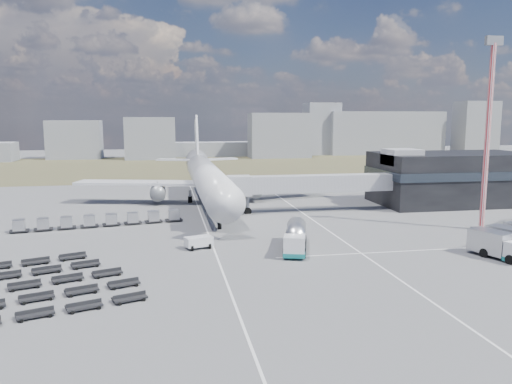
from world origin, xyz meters
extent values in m
plane|color=#565659|center=(0.00, 0.00, 0.00)|extent=(420.00, 420.00, 0.00)
cube|color=#48422B|center=(0.00, 110.00, 0.01)|extent=(420.00, 90.00, 0.01)
cube|color=silver|center=(-2.00, 5.00, 0.01)|extent=(0.25, 110.00, 0.01)
cube|color=silver|center=(16.00, 5.00, 0.01)|extent=(0.25, 110.00, 0.01)
cube|color=silver|center=(25.00, -8.00, 0.01)|extent=(40.00, 0.25, 0.01)
cube|color=black|center=(48.00, 24.00, 5.00)|extent=(30.00, 16.00, 10.00)
cube|color=#262D38|center=(48.00, 24.00, 6.20)|extent=(30.40, 16.40, 1.60)
cube|color=#939399|center=(36.00, 22.00, 9.50)|extent=(6.00, 6.00, 3.00)
cube|color=#939399|center=(18.10, 20.50, 5.10)|extent=(29.80, 3.00, 3.00)
cube|color=#939399|center=(4.70, 20.00, 5.10)|extent=(4.00, 3.60, 3.40)
cylinder|color=slate|center=(6.20, 20.50, 2.55)|extent=(0.70, 0.70, 5.10)
cylinder|color=black|center=(6.20, 20.50, 0.45)|extent=(1.40, 0.90, 1.40)
cylinder|color=silver|center=(0.00, 30.00, 5.30)|extent=(5.60, 48.00, 5.60)
cone|color=silver|center=(0.00, 3.50, 5.30)|extent=(5.60, 5.00, 5.60)
cone|color=silver|center=(0.00, 58.00, 6.10)|extent=(5.60, 8.00, 5.60)
cube|color=black|center=(0.00, 5.50, 6.10)|extent=(2.20, 2.00, 0.80)
cube|color=silver|center=(-13.00, 35.00, 4.10)|extent=(25.59, 11.38, 0.50)
cube|color=silver|center=(13.00, 35.00, 4.10)|extent=(25.59, 11.38, 0.50)
cylinder|color=slate|center=(-9.50, 33.00, 2.40)|extent=(3.00, 5.00, 3.00)
cylinder|color=slate|center=(9.50, 33.00, 2.40)|extent=(3.00, 5.00, 3.00)
cube|color=silver|center=(-5.50, 60.00, 6.50)|extent=(9.49, 5.63, 0.35)
cube|color=silver|center=(5.50, 60.00, 6.50)|extent=(9.49, 5.63, 0.35)
cube|color=silver|center=(0.00, 61.00, 11.80)|extent=(0.50, 9.06, 11.45)
cylinder|color=slate|center=(0.00, 9.00, 1.25)|extent=(0.50, 0.50, 2.50)
cylinder|color=slate|center=(-3.20, 34.00, 1.25)|extent=(0.60, 0.60, 2.50)
cylinder|color=slate|center=(3.20, 34.00, 1.25)|extent=(0.60, 0.60, 2.50)
cylinder|color=black|center=(0.00, 9.00, 0.50)|extent=(0.50, 1.20, 1.20)
cube|color=gray|center=(-44.47, 151.46, 7.86)|extent=(21.24, 12.00, 15.71)
cube|color=gray|center=(-13.72, 143.82, 8.52)|extent=(19.99, 12.00, 17.04)
cube|color=gray|center=(11.97, 155.73, 3.06)|extent=(47.46, 12.00, 6.12)
cube|color=gray|center=(40.00, 142.12, 9.39)|extent=(25.47, 12.00, 18.79)
cube|color=gray|center=(63.19, 156.29, 11.76)|extent=(15.06, 12.00, 23.51)
cube|color=gray|center=(93.08, 153.47, 9.82)|extent=(54.63, 12.00, 19.64)
cube|color=gray|center=(135.68, 147.71, 12.18)|extent=(17.61, 12.00, 24.37)
cube|color=silver|center=(7.18, -8.53, 1.54)|extent=(3.16, 3.16, 2.44)
cube|color=#136E6E|center=(7.18, -8.53, 0.58)|extent=(3.29, 3.29, 0.53)
cylinder|color=#ACACB0|center=(8.66, -3.55, 2.01)|extent=(4.81, 8.37, 2.65)
cube|color=slate|center=(8.66, -3.55, 0.79)|extent=(4.71, 8.34, 0.37)
cylinder|color=black|center=(8.21, -5.08, 0.53)|extent=(2.97, 1.90, 1.16)
cube|color=silver|center=(-3.91, -1.87, 0.77)|extent=(3.88, 2.88, 1.54)
cube|color=silver|center=(4.10, 40.06, 1.50)|extent=(3.57, 5.99, 2.62)
cube|color=#136E6E|center=(4.10, 40.06, 0.42)|extent=(3.69, 6.10, 0.42)
cube|color=#ACACB0|center=(31.10, -11.86, 1.79)|extent=(3.99, 5.42, 2.74)
cube|color=#ACACB0|center=(34.48, -10.67, 1.79)|extent=(3.99, 5.42, 2.74)
cube|color=black|center=(-29.43, 11.86, 0.31)|extent=(2.92, 2.09, 0.18)
cube|color=#ACACB0|center=(-29.43, 11.86, 1.18)|extent=(1.91, 1.91, 1.54)
cube|color=black|center=(-26.20, 12.43, 0.31)|extent=(2.92, 2.09, 0.18)
cube|color=#ACACB0|center=(-26.20, 12.43, 1.18)|extent=(1.91, 1.91, 1.54)
cube|color=black|center=(-22.97, 13.01, 0.31)|extent=(2.92, 2.09, 0.18)
cube|color=#ACACB0|center=(-22.97, 13.01, 1.18)|extent=(1.91, 1.91, 1.54)
cube|color=black|center=(-19.73, 13.58, 0.31)|extent=(2.92, 2.09, 0.18)
cube|color=#ACACB0|center=(-19.73, 13.58, 1.18)|extent=(1.91, 1.91, 1.54)
cube|color=black|center=(-16.50, 14.16, 0.31)|extent=(2.92, 2.09, 0.18)
cube|color=#ACACB0|center=(-16.50, 14.16, 1.18)|extent=(1.91, 1.91, 1.54)
cube|color=black|center=(-13.26, 14.73, 0.31)|extent=(2.92, 2.09, 0.18)
cube|color=#ACACB0|center=(-13.26, 14.73, 1.18)|extent=(1.91, 1.91, 1.54)
cube|color=black|center=(-10.03, 15.31, 0.31)|extent=(2.92, 2.09, 0.18)
cube|color=#ACACB0|center=(-10.03, 15.31, 1.18)|extent=(1.91, 1.91, 1.54)
cube|color=black|center=(-6.79, 15.88, 0.31)|extent=(2.92, 2.09, 0.18)
cube|color=#ACACB0|center=(-6.79, 15.88, 1.18)|extent=(1.91, 1.91, 1.54)
cylinder|color=#AC1B20|center=(39.08, 1.37, 13.74)|extent=(0.77, 0.77, 27.48)
cube|color=slate|center=(39.08, 1.37, 27.81)|extent=(2.65, 0.70, 1.32)
cube|color=#565659|center=(39.08, 1.37, 0.16)|extent=(2.20, 2.20, 0.33)
camera|label=1|loc=(-7.90, -65.30, 16.87)|focal=35.00mm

